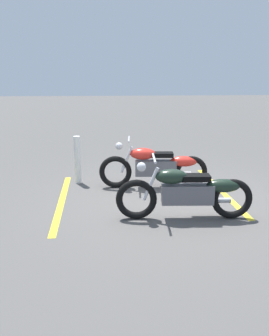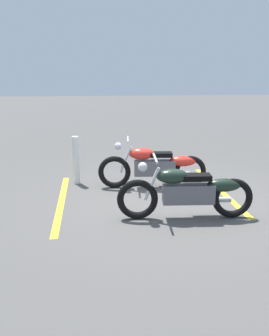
# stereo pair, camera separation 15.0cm
# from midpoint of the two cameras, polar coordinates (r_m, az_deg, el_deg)

# --- Properties ---
(ground_plane) EXTENTS (60.00, 60.00, 0.00)m
(ground_plane) POSITION_cam_midpoint_polar(r_m,az_deg,el_deg) (7.07, 6.88, -4.99)
(ground_plane) COLOR #514F4C
(motorcycle_bright_foreground) EXTENTS (2.23, 0.62, 1.04)m
(motorcycle_bright_foreground) POSITION_cam_midpoint_polar(r_m,az_deg,el_deg) (7.70, 3.87, 0.32)
(motorcycle_bright_foreground) COLOR black
(motorcycle_bright_foreground) RESTS_ON ground
(motorcycle_dark_foreground) EXTENTS (2.23, 0.62, 1.04)m
(motorcycle_dark_foreground) POSITION_cam_midpoint_polar(r_m,az_deg,el_deg) (6.14, 8.85, -3.57)
(motorcycle_dark_foreground) COLOR black
(motorcycle_dark_foreground) RESTS_ON ground
(bollard_post) EXTENTS (0.14, 0.14, 1.02)m
(bollard_post) POSITION_cam_midpoint_polar(r_m,az_deg,el_deg) (8.08, -8.15, 1.23)
(bollard_post) COLOR white
(bollard_post) RESTS_ON ground
(parking_stripe_near) EXTENTS (0.20, 3.20, 0.01)m
(parking_stripe_near) POSITION_cam_midpoint_polar(r_m,az_deg,el_deg) (7.83, 13.51, -3.32)
(parking_stripe_near) COLOR yellow
(parking_stripe_near) RESTS_ON ground
(parking_stripe_mid) EXTENTS (0.20, 3.20, 0.01)m
(parking_stripe_mid) POSITION_cam_midpoint_polar(r_m,az_deg,el_deg) (7.12, -10.43, -4.99)
(parking_stripe_mid) COLOR yellow
(parking_stripe_mid) RESTS_ON ground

